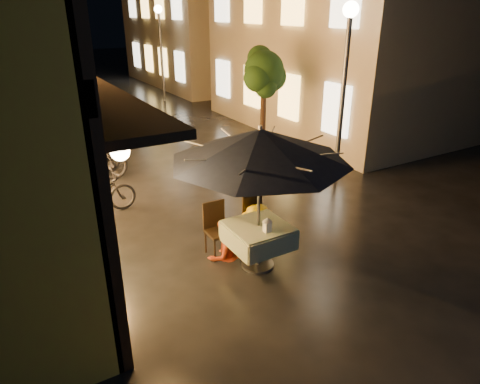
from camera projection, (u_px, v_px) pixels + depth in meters
ground at (286, 244)px, 8.00m from camera, size 90.00×90.00×0.00m
east_building_near at (353, 29)px, 15.29m from camera, size 7.30×9.30×6.80m
east_building_far at (209, 16)px, 24.31m from camera, size 7.30×10.30×7.30m
street_tree at (264, 74)px, 11.75m from camera, size 1.43×1.20×3.15m
streetlamp_near at (346, 63)px, 9.83m from camera, size 0.36×0.36×4.23m
streetlamp_far at (160, 36)px, 19.35m from camera, size 0.36×0.36×4.23m
cafe_table at (258, 235)px, 7.13m from camera, size 0.99×0.99×0.78m
patio_umbrella at (260, 145)px, 6.51m from camera, size 2.86×2.86×2.46m
cafe_chair_left at (217, 226)px, 7.54m from camera, size 0.42×0.42×0.97m
cafe_chair_right at (255, 216)px, 7.92m from camera, size 0.42×0.42×0.97m
table_lantern at (267, 224)px, 6.79m from camera, size 0.16×0.16×0.25m
person_orange at (223, 222)px, 7.35m from camera, size 0.75×0.63×1.37m
person_yellow at (258, 207)px, 7.66m from camera, size 1.05×0.62×1.60m
bicycle_0 at (95, 196)px, 8.94m from camera, size 1.79×0.74×0.92m
bicycle_1 at (90, 162)px, 10.61m from camera, size 1.87×0.67×1.10m
bicycle_2 at (90, 160)px, 10.96m from camera, size 1.98×1.34×0.98m
bicycle_3 at (76, 144)px, 12.31m from camera, size 1.64×0.84×0.95m
bicycle_4 at (62, 139)px, 12.78m from camera, size 1.90×1.06×0.94m
bicycle_5 at (71, 134)px, 13.22m from camera, size 1.63×0.51×0.97m
bicycle_6 at (48, 125)px, 14.51m from camera, size 1.78×1.06×0.89m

